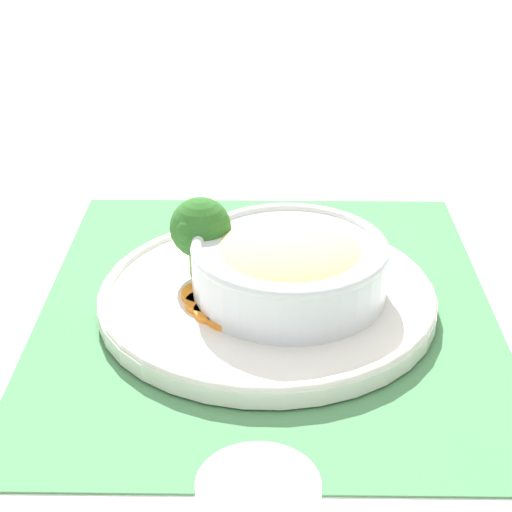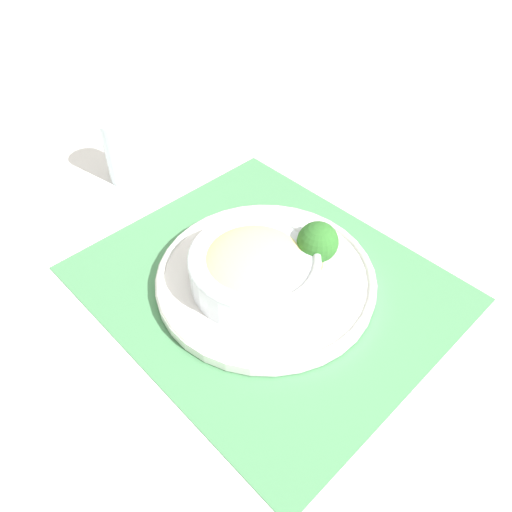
{
  "view_description": "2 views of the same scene",
  "coord_description": "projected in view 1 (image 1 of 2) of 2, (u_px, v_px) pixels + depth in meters",
  "views": [
    {
      "loc": [
        -0.72,
        -0.08,
        0.44
      ],
      "look_at": [
        0.02,
        0.01,
        0.05
      ],
      "focal_mm": 60.0,
      "sensor_mm": 36.0,
      "label": 1
    },
    {
      "loc": [
        0.4,
        -0.32,
        0.56
      ],
      "look_at": [
        -0.01,
        -0.01,
        0.05
      ],
      "focal_mm": 35.0,
      "sensor_mm": 36.0,
      "label": 2
    }
  ],
  "objects": [
    {
      "name": "ground_plane",
      "position": [
        267.0,
        309.0,
        0.84
      ],
      "size": [
        4.0,
        4.0,
        0.0
      ],
      "primitive_type": "plane",
      "color": "white"
    },
    {
      "name": "placemat",
      "position": [
        267.0,
        308.0,
        0.84
      ],
      "size": [
        0.56,
        0.5,
        0.0
      ],
      "color": "#4C8C59",
      "rests_on": "ground_plane"
    },
    {
      "name": "plate",
      "position": [
        267.0,
        296.0,
        0.84
      ],
      "size": [
        0.33,
        0.33,
        0.02
      ],
      "color": "white",
      "rests_on": "placemat"
    },
    {
      "name": "bowl",
      "position": [
        289.0,
        264.0,
        0.81
      ],
      "size": [
        0.19,
        0.19,
        0.07
      ],
      "color": "silver",
      "rests_on": "plate"
    },
    {
      "name": "broccoli_floret",
      "position": [
        200.0,
        229.0,
        0.85
      ],
      "size": [
        0.06,
        0.06,
        0.08
      ],
      "color": "#84AD5B",
      "rests_on": "plate"
    },
    {
      "name": "carrot_slice_near",
      "position": [
        202.0,
        294.0,
        0.82
      ],
      "size": [
        0.04,
        0.04,
        0.01
      ],
      "color": "orange",
      "rests_on": "plate"
    },
    {
      "name": "carrot_slice_middle",
      "position": [
        207.0,
        303.0,
        0.81
      ],
      "size": [
        0.04,
        0.04,
        0.01
      ],
      "color": "orange",
      "rests_on": "plate"
    },
    {
      "name": "carrot_slice_far",
      "position": [
        216.0,
        311.0,
        0.8
      ],
      "size": [
        0.04,
        0.04,
        0.01
      ],
      "color": "orange",
      "rests_on": "plate"
    },
    {
      "name": "carrot_slice_extra",
      "position": [
        229.0,
        318.0,
        0.79
      ],
      "size": [
        0.04,
        0.04,
        0.01
      ],
      "color": "orange",
      "rests_on": "plate"
    }
  ]
}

